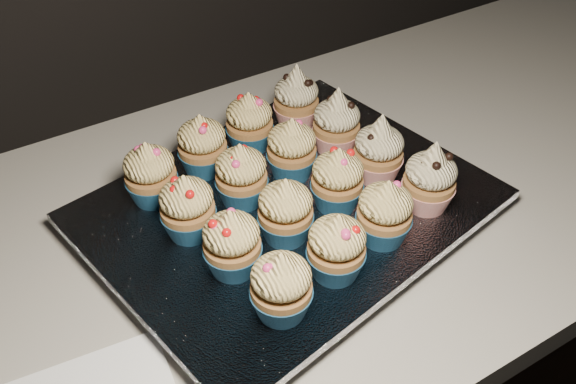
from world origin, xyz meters
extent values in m
cube|color=black|center=(0.00, 1.70, 0.43)|extent=(2.40, 0.60, 0.86)
cube|color=beige|center=(0.00, 1.70, 0.88)|extent=(2.44, 0.64, 0.04)
cube|color=black|center=(-0.24, 1.67, 0.91)|extent=(0.47, 0.39, 0.02)
cube|color=silver|center=(-0.24, 1.67, 0.93)|extent=(0.51, 0.43, 0.01)
cone|color=navy|center=(-0.33, 1.53, 0.95)|extent=(0.06, 0.06, 0.03)
ellipsoid|color=#FAD77E|center=(-0.33, 1.53, 0.99)|extent=(0.06, 0.06, 0.04)
cone|color=#FAD77E|center=(-0.33, 1.53, 1.01)|extent=(0.03, 0.03, 0.02)
cone|color=navy|center=(-0.25, 1.55, 0.95)|extent=(0.06, 0.06, 0.03)
ellipsoid|color=#FAD77E|center=(-0.25, 1.55, 0.99)|extent=(0.06, 0.06, 0.04)
cone|color=#FAD77E|center=(-0.25, 1.55, 1.01)|extent=(0.03, 0.03, 0.02)
cone|color=navy|center=(-0.18, 1.56, 0.95)|extent=(0.06, 0.06, 0.03)
ellipsoid|color=#FAD77E|center=(-0.18, 1.56, 0.99)|extent=(0.06, 0.06, 0.04)
cone|color=#FAD77E|center=(-0.18, 1.56, 1.01)|extent=(0.03, 0.03, 0.02)
cone|color=#B02118|center=(-0.10, 1.58, 0.95)|extent=(0.06, 0.06, 0.03)
ellipsoid|color=beige|center=(-0.10, 1.58, 0.99)|extent=(0.06, 0.06, 0.04)
cone|color=beige|center=(-0.10, 1.58, 1.02)|extent=(0.03, 0.03, 0.03)
cone|color=navy|center=(-0.34, 1.61, 0.95)|extent=(0.06, 0.06, 0.03)
ellipsoid|color=#FAD77E|center=(-0.34, 1.61, 0.99)|extent=(0.06, 0.06, 0.04)
cone|color=#FAD77E|center=(-0.34, 1.61, 1.01)|extent=(0.03, 0.03, 0.02)
cone|color=navy|center=(-0.27, 1.62, 0.95)|extent=(0.06, 0.06, 0.03)
ellipsoid|color=#FAD77E|center=(-0.27, 1.62, 0.99)|extent=(0.06, 0.06, 0.04)
cone|color=#FAD77E|center=(-0.27, 1.62, 1.01)|extent=(0.03, 0.03, 0.02)
cone|color=navy|center=(-0.19, 1.64, 0.95)|extent=(0.06, 0.06, 0.03)
ellipsoid|color=#FAD77E|center=(-0.19, 1.64, 0.99)|extent=(0.06, 0.06, 0.04)
cone|color=#FAD77E|center=(-0.19, 1.64, 1.01)|extent=(0.03, 0.03, 0.02)
cone|color=#B02118|center=(-0.11, 1.65, 0.95)|extent=(0.06, 0.06, 0.03)
ellipsoid|color=beige|center=(-0.11, 1.65, 0.99)|extent=(0.06, 0.06, 0.04)
cone|color=beige|center=(-0.11, 1.65, 1.02)|extent=(0.03, 0.03, 0.03)
cone|color=navy|center=(-0.36, 1.68, 0.95)|extent=(0.06, 0.06, 0.03)
ellipsoid|color=#FAD77E|center=(-0.36, 1.68, 0.99)|extent=(0.06, 0.06, 0.04)
cone|color=#FAD77E|center=(-0.36, 1.68, 1.01)|extent=(0.03, 0.03, 0.02)
cone|color=navy|center=(-0.28, 1.70, 0.95)|extent=(0.06, 0.06, 0.03)
ellipsoid|color=#FAD77E|center=(-0.28, 1.70, 0.99)|extent=(0.06, 0.06, 0.04)
cone|color=#FAD77E|center=(-0.28, 1.70, 1.01)|extent=(0.03, 0.03, 0.02)
cone|color=navy|center=(-0.20, 1.71, 0.95)|extent=(0.06, 0.06, 0.03)
ellipsoid|color=#FAD77E|center=(-0.20, 1.71, 0.99)|extent=(0.06, 0.06, 0.04)
cone|color=#FAD77E|center=(-0.20, 1.71, 1.01)|extent=(0.03, 0.03, 0.02)
cone|color=#B02118|center=(-0.13, 1.73, 0.95)|extent=(0.06, 0.06, 0.03)
ellipsoid|color=beige|center=(-0.13, 1.73, 0.99)|extent=(0.06, 0.06, 0.04)
cone|color=beige|center=(-0.13, 1.73, 1.02)|extent=(0.03, 0.03, 0.03)
cone|color=navy|center=(-0.37, 1.76, 0.95)|extent=(0.06, 0.06, 0.03)
ellipsoid|color=#FAD77E|center=(-0.37, 1.76, 0.99)|extent=(0.06, 0.06, 0.04)
cone|color=#FAD77E|center=(-0.37, 1.76, 1.01)|extent=(0.03, 0.03, 0.02)
cone|color=navy|center=(-0.29, 1.78, 0.95)|extent=(0.06, 0.06, 0.03)
ellipsoid|color=#FAD77E|center=(-0.29, 1.78, 0.99)|extent=(0.06, 0.06, 0.04)
cone|color=#FAD77E|center=(-0.29, 1.78, 1.01)|extent=(0.03, 0.03, 0.02)
cone|color=navy|center=(-0.22, 1.79, 0.95)|extent=(0.06, 0.06, 0.03)
ellipsoid|color=#FAD77E|center=(-0.22, 1.79, 0.99)|extent=(0.06, 0.06, 0.04)
cone|color=#FAD77E|center=(-0.22, 1.79, 1.01)|extent=(0.03, 0.03, 0.02)
cone|color=#B02118|center=(-0.14, 1.81, 0.95)|extent=(0.06, 0.06, 0.03)
ellipsoid|color=beige|center=(-0.14, 1.81, 0.99)|extent=(0.06, 0.06, 0.04)
cone|color=beige|center=(-0.14, 1.81, 1.02)|extent=(0.03, 0.03, 0.03)
camera|label=1|loc=(-0.53, 1.18, 1.45)|focal=40.00mm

